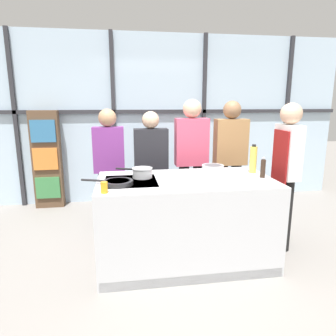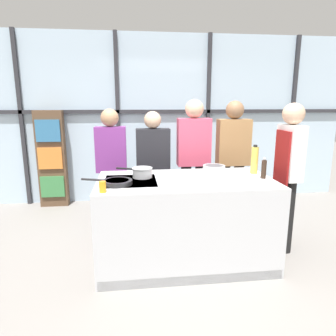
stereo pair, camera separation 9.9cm
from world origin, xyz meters
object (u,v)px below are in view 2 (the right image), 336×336
(spectator_far_right, at_px, (233,156))
(oil_bottle, at_px, (255,160))
(spectator_center_right, at_px, (194,156))
(white_plate, at_px, (231,185))
(pepper_grinder, at_px, (264,169))
(chef, at_px, (288,166))
(mixing_bowl, at_px, (214,168))
(juice_glass_near, at_px, (103,187))
(saucepan, at_px, (142,172))
(spectator_far_left, at_px, (111,162))
(spectator_center_left, at_px, (153,164))
(frying_pan, at_px, (117,182))

(spectator_far_right, height_order, oil_bottle, spectator_far_right)
(spectator_center_right, bearing_deg, white_plate, 95.26)
(spectator_center_right, height_order, white_plate, spectator_center_right)
(oil_bottle, xyz_separation_m, pepper_grinder, (0.01, -0.23, -0.05))
(chef, relative_size, oil_bottle, 5.27)
(spectator_far_right, bearing_deg, mixing_bowl, 53.81)
(mixing_bowl, bearing_deg, juice_glass_near, -148.95)
(white_plate, bearing_deg, saucepan, 152.21)
(spectator_far_left, xyz_separation_m, oil_bottle, (1.62, -0.75, 0.14))
(saucepan, bearing_deg, spectator_center_left, 77.85)
(mixing_bowl, bearing_deg, chef, -15.26)
(spectator_center_right, distance_m, frying_pan, 1.42)
(frying_pan, xyz_separation_m, juice_glass_near, (-0.11, -0.25, 0.03))
(spectator_center_left, xyz_separation_m, spectator_far_right, (1.08, -0.00, 0.09))
(saucepan, bearing_deg, spectator_center_right, 48.03)
(spectator_far_left, relative_size, white_plate, 6.16)
(oil_bottle, bearing_deg, white_plate, -131.48)
(mixing_bowl, xyz_separation_m, oil_bottle, (0.41, -0.19, 0.12))
(spectator_center_left, distance_m, mixing_bowl, 0.88)
(spectator_center_left, bearing_deg, spectator_far_left, 0.00)
(saucepan, xyz_separation_m, white_plate, (0.83, -0.44, -0.05))
(spectator_center_left, bearing_deg, oil_bottle, 144.98)
(frying_pan, relative_size, pepper_grinder, 2.29)
(pepper_grinder, bearing_deg, spectator_far_right, 90.02)
(spectator_far_left, distance_m, saucepan, 0.88)
(chef, relative_size, pepper_grinder, 7.63)
(chef, xyz_separation_m, oil_bottle, (-0.39, 0.03, 0.08))
(spectator_center_left, relative_size, spectator_far_right, 0.92)
(spectator_far_left, height_order, mixing_bowl, spectator_far_left)
(spectator_center_left, bearing_deg, spectator_center_right, -180.00)
(mixing_bowl, relative_size, juice_glass_near, 2.56)
(spectator_center_left, height_order, mixing_bowl, spectator_center_left)
(spectator_center_left, height_order, spectator_far_right, spectator_far_right)
(saucepan, distance_m, pepper_grinder, 1.27)
(spectator_far_right, height_order, mixing_bowl, spectator_far_right)
(spectator_center_left, height_order, saucepan, spectator_center_left)
(spectator_center_left, relative_size, mixing_bowl, 6.19)
(white_plate, relative_size, juice_glass_near, 2.62)
(white_plate, relative_size, oil_bottle, 0.82)
(mixing_bowl, height_order, oil_bottle, oil_bottle)
(spectator_center_right, xyz_separation_m, pepper_grinder, (0.54, -0.98, 0.03))
(spectator_center_left, bearing_deg, white_plate, 118.09)
(white_plate, bearing_deg, oil_bottle, 48.52)
(spectator_far_left, bearing_deg, juice_glass_near, 90.43)
(white_plate, relative_size, mixing_bowl, 1.03)
(spectator_far_right, bearing_deg, white_plate, 70.73)
(chef, height_order, spectator_center_left, chef)
(mixing_bowl, height_order, juice_glass_near, juice_glass_near)
(chef, xyz_separation_m, white_plate, (-0.81, -0.44, -0.07))
(spectator_center_right, bearing_deg, mixing_bowl, 102.61)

